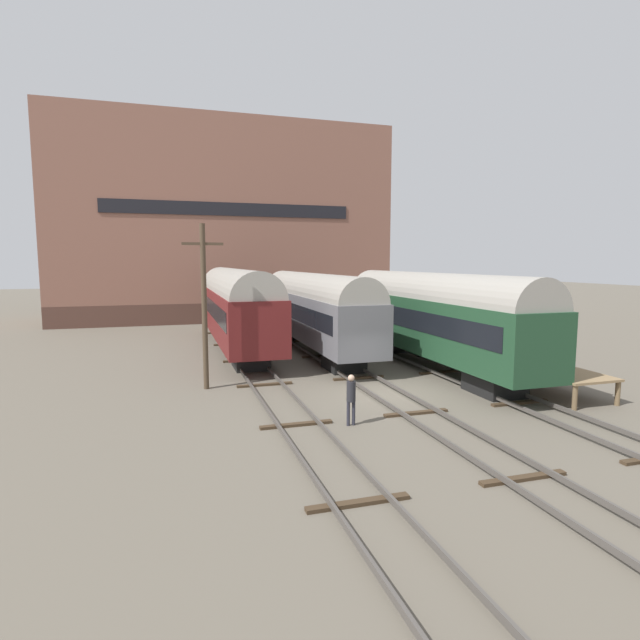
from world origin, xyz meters
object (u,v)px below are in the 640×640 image
Objects in this scene: train_car_green at (431,314)px; utility_pole at (204,304)px; train_car_maroon at (235,304)px; train_car_grey at (313,307)px; person_worker at (351,395)px; bench at (452,332)px.

train_car_green is 12.10m from utility_pole.
train_car_maroon reaches higher than train_car_grey.
person_worker is at bearing -56.17° from utility_pole.
train_car_grey is at bearing 46.87° from utility_pole.
train_car_grey is 9.83× the size of person_worker.
train_car_green reaches higher than bench.
bench is at bearing 39.25° from train_car_green.
train_car_maroon reaches higher than train_car_green.
bench is at bearing -29.60° from train_car_maroon.
train_car_grey is at bearing 79.02° from person_worker.
train_car_maroon is 5.17m from train_car_grey.
train_car_grey is at bearing -24.93° from train_car_maroon.
utility_pole reaches higher than bench.
train_car_maroon is 2.52× the size of utility_pole.
utility_pole is at bearing 123.83° from person_worker.
train_car_grey is 8.23m from train_car_green.
person_worker is (-10.12, -9.92, -0.47)m from bench.
utility_pole reaches higher than person_worker.
person_worker is at bearing -100.98° from train_car_grey.
train_car_grey is 1.04× the size of train_car_green.
train_car_grey is at bearing 147.60° from bench.
bench is 15.15m from utility_pole.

